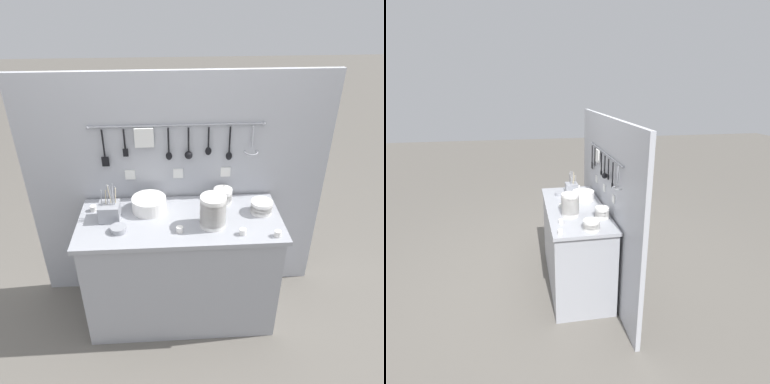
% 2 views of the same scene
% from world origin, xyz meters
% --- Properties ---
extents(ground_plane, '(20.00, 20.00, 0.00)m').
position_xyz_m(ground_plane, '(0.00, 0.00, 0.00)').
color(ground_plane, '#666059').
extents(counter, '(1.35, 0.58, 0.86)m').
position_xyz_m(counter, '(0.00, 0.00, 0.43)').
color(counter, '#9EA0A8').
rests_on(counter, ground).
extents(back_wall, '(2.15, 0.11, 1.75)m').
position_xyz_m(back_wall, '(-0.00, 0.33, 0.88)').
color(back_wall, '#A8AAB2').
rests_on(back_wall, ground).
extents(bowl_stack_back_corner, '(0.15, 0.15, 0.09)m').
position_xyz_m(bowl_stack_back_corner, '(0.55, 0.05, 0.90)').
color(bowl_stack_back_corner, white).
rests_on(bowl_stack_back_corner, counter).
extents(bowl_stack_wide_centre, '(0.17, 0.17, 0.21)m').
position_xyz_m(bowl_stack_wide_centre, '(0.21, -0.08, 0.96)').
color(bowl_stack_wide_centre, white).
rests_on(bowl_stack_wide_centre, counter).
extents(bowl_stack_nested_right, '(0.13, 0.13, 0.10)m').
position_xyz_m(bowl_stack_nested_right, '(0.31, 0.20, 0.91)').
color(bowl_stack_nested_right, white).
rests_on(bowl_stack_nested_right, counter).
extents(plate_stack, '(0.23, 0.23, 0.10)m').
position_xyz_m(plate_stack, '(-0.21, 0.13, 0.91)').
color(plate_stack, white).
rests_on(plate_stack, counter).
extents(steel_mixing_bowl, '(0.10, 0.10, 0.04)m').
position_xyz_m(steel_mixing_bowl, '(-0.39, -0.11, 0.88)').
color(steel_mixing_bowl, '#93969E').
rests_on(steel_mixing_bowl, counter).
extents(cutlery_caddy, '(0.14, 0.14, 0.26)m').
position_xyz_m(cutlery_caddy, '(-0.46, 0.04, 0.92)').
color(cutlery_caddy, '#93969E').
rests_on(cutlery_caddy, counter).
extents(cup_by_caddy, '(0.04, 0.04, 0.04)m').
position_xyz_m(cup_by_caddy, '(0.38, -0.19, 0.88)').
color(cup_by_caddy, white).
rests_on(cup_by_caddy, counter).
extents(cup_mid_row, '(0.04, 0.04, 0.04)m').
position_xyz_m(cup_mid_row, '(-0.01, -0.14, 0.88)').
color(cup_mid_row, white).
rests_on(cup_mid_row, counter).
extents(cup_front_right, '(0.04, 0.04, 0.04)m').
position_xyz_m(cup_front_right, '(-0.59, 0.14, 0.88)').
color(cup_front_right, white).
rests_on(cup_front_right, counter).
extents(cup_edge_near, '(0.04, 0.04, 0.04)m').
position_xyz_m(cup_edge_near, '(0.60, -0.22, 0.88)').
color(cup_edge_near, white).
rests_on(cup_edge_near, counter).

